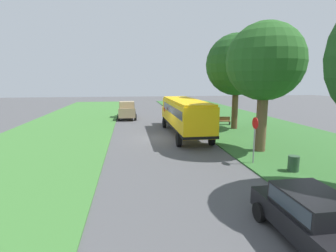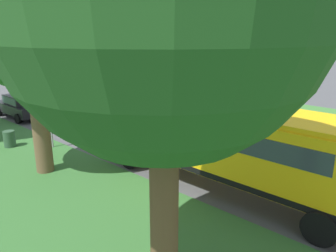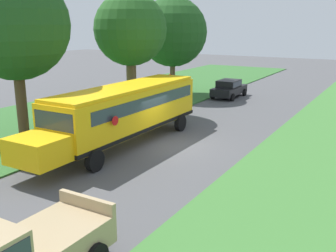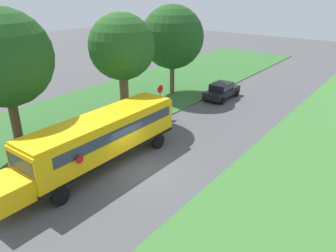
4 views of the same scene
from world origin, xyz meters
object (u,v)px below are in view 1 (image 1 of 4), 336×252
at_px(school_bus, 184,114).
at_px(stop_sign, 255,135).
at_px(pickup_truck, 127,110).
at_px(park_bench, 223,121).
at_px(trash_bin, 293,164).
at_px(oak_tree_beside_bus, 235,65).
at_px(car_black_nearest, 314,216).
at_px(oak_tree_roadside_mid, 264,63).

height_order(school_bus, stop_sign, school_bus).
bearing_deg(pickup_truck, park_bench, 145.71).
relative_size(school_bus, trash_bin, 13.80).
bearing_deg(oak_tree_beside_bus, stop_sign, 73.54).
height_order(car_black_nearest, pickup_truck, pickup_truck).
xyz_separation_m(school_bus, stop_sign, (-2.24, 8.67, -0.19)).
bearing_deg(oak_tree_roadside_mid, oak_tree_beside_bus, -100.67).
bearing_deg(oak_tree_beside_bus, school_bus, 21.86).
height_order(pickup_truck, stop_sign, stop_sign).
distance_m(oak_tree_roadside_mid, stop_sign, 5.16).
relative_size(oak_tree_beside_bus, trash_bin, 10.25).
relative_size(pickup_truck, oak_tree_beside_bus, 0.59).
relative_size(pickup_truck, oak_tree_roadside_mid, 0.64).
height_order(stop_sign, park_bench, stop_sign).
relative_size(park_bench, trash_bin, 1.85).
xyz_separation_m(car_black_nearest, oak_tree_beside_bus, (-5.01, -18.21, 5.36)).
xyz_separation_m(park_bench, trash_bin, (1.58, 14.84, -0.02)).
bearing_deg(pickup_truck, car_black_nearest, 101.28).
height_order(car_black_nearest, oak_tree_roadside_mid, oak_tree_roadside_mid).
bearing_deg(car_black_nearest, park_bench, -103.16).
bearing_deg(park_bench, stop_sign, 77.17).
relative_size(oak_tree_roadside_mid, park_bench, 5.12).
height_order(school_bus, pickup_truck, school_bus).
relative_size(pickup_truck, stop_sign, 1.97).
bearing_deg(school_bus, oak_tree_roadside_mid, 122.31).
xyz_separation_m(school_bus, trash_bin, (-3.66, 10.32, -1.47)).
distance_m(school_bus, park_bench, 7.08).
height_order(oak_tree_beside_bus, stop_sign, oak_tree_beside_bus).
height_order(oak_tree_beside_bus, trash_bin, oak_tree_beside_bus).
distance_m(oak_tree_beside_bus, oak_tree_roadside_mid, 8.47).
xyz_separation_m(stop_sign, park_bench, (-3.00, -13.19, -1.26)).
bearing_deg(park_bench, school_bus, 40.77).
xyz_separation_m(pickup_truck, oak_tree_roadside_mid, (-8.94, 17.69, 4.85)).
distance_m(stop_sign, trash_bin, 2.53).
relative_size(car_black_nearest, oak_tree_roadside_mid, 0.52).
bearing_deg(oak_tree_beside_bus, pickup_truck, -41.72).
bearing_deg(stop_sign, trash_bin, 130.72).
bearing_deg(oak_tree_beside_bus, car_black_nearest, 74.63).
bearing_deg(pickup_truck, school_bus, 113.65).
bearing_deg(stop_sign, park_bench, -102.83).
relative_size(oak_tree_roadside_mid, stop_sign, 3.10).
distance_m(school_bus, stop_sign, 8.95).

